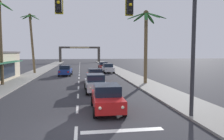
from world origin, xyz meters
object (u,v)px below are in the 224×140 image
object	(u,v)px
town_gateway_arch	(80,52)
palm_left_second	(0,28)
sedan_fifth_in_queue	(95,75)
sedan_parked_nearest_kerb	(108,68)
traffic_signal_mast	(134,20)
sedan_oncoming_far	(65,70)
sedan_parked_mid_kerb	(103,66)
sedan_lead_at_stop_bar	(107,98)
palm_left_third	(31,34)
palm_right_second	(146,34)
sedan_third_in_queue	(95,83)

from	to	relation	value
town_gateway_arch	palm_left_second	bearing A→B (deg)	-98.49
sedan_fifth_in_queue	sedan_parked_nearest_kerb	xyz separation A→B (m)	(3.17, 12.05, 0.00)
traffic_signal_mast	sedan_oncoming_far	xyz separation A→B (m)	(-5.25, 23.81, -4.57)
traffic_signal_mast	sedan_parked_mid_kerb	size ratio (longest dim) A/B	2.49
sedan_lead_at_stop_bar	sedan_parked_mid_kerb	bearing A→B (deg)	84.34
palm_left_third	palm_right_second	xyz separation A→B (m)	(15.84, -14.90, -1.03)
sedan_fifth_in_queue	sedan_oncoming_far	size ratio (longest dim) A/B	1.00
sedan_third_in_queue	sedan_parked_mid_kerb	bearing A→B (deg)	82.21
palm_right_second	sedan_parked_mid_kerb	bearing A→B (deg)	97.23
palm_left_second	town_gateway_arch	bearing A→B (deg)	81.51
town_gateway_arch	sedan_parked_nearest_kerb	bearing A→B (deg)	-83.10
sedan_oncoming_far	palm_left_third	xyz separation A→B (m)	(-5.91, 3.96, 5.97)
sedan_third_in_queue	sedan_parked_mid_kerb	distance (m)	25.51
palm_left_third	town_gateway_arch	bearing A→B (deg)	79.32
sedan_third_in_queue	palm_left_third	xyz separation A→B (m)	(-9.68, 18.85, 5.97)
sedan_parked_mid_kerb	palm_left_second	size ratio (longest dim) A/B	0.48
sedan_third_in_queue	town_gateway_arch	bearing A→B (deg)	91.49
palm_left_third	town_gateway_arch	world-z (taller)	palm_left_third
palm_left_third	town_gateway_arch	distance (m)	43.68
sedan_lead_at_stop_bar	sedan_third_in_queue	xyz separation A→B (m)	(-0.29, 6.69, 0.00)
sedan_fifth_in_queue	palm_left_second	xyz separation A→B (m)	(-10.47, -1.52, 5.52)
traffic_signal_mast	sedan_lead_at_stop_bar	distance (m)	5.22
sedan_parked_nearest_kerb	town_gateway_arch	bearing A→B (deg)	96.90
traffic_signal_mast	palm_left_second	world-z (taller)	palm_left_second
sedan_lead_at_stop_bar	town_gateway_arch	bearing A→B (deg)	91.59
sedan_parked_mid_kerb	palm_left_second	xyz separation A→B (m)	(-13.50, -20.10, 5.52)
sedan_lead_at_stop_bar	palm_left_second	bearing A→B (deg)	131.07
sedan_oncoming_far	palm_left_second	distance (m)	12.82
traffic_signal_mast	sedan_fifth_in_queue	world-z (taller)	traffic_signal_mast
sedan_oncoming_far	sedan_lead_at_stop_bar	bearing A→B (deg)	-79.35
sedan_oncoming_far	sedan_parked_nearest_kerb	bearing A→B (deg)	27.58
palm_left_third	palm_right_second	world-z (taller)	palm_left_third
sedan_fifth_in_queue	sedan_oncoming_far	xyz separation A→B (m)	(-4.19, 8.20, 0.00)
sedan_third_in_queue	palm_left_second	xyz separation A→B (m)	(-10.04, 5.17, 5.52)
palm_right_second	town_gateway_arch	bearing A→B (deg)	97.66
sedan_parked_nearest_kerb	palm_left_second	distance (m)	20.01
sedan_parked_mid_kerb	town_gateway_arch	distance (m)	36.89
sedan_lead_at_stop_bar	sedan_parked_nearest_kerb	xyz separation A→B (m)	(3.31, 25.43, 0.00)
sedan_third_in_queue	palm_right_second	world-z (taller)	palm_right_second
sedan_third_in_queue	sedan_parked_nearest_kerb	bearing A→B (deg)	79.13
sedan_lead_at_stop_bar	palm_right_second	bearing A→B (deg)	61.13
sedan_third_in_queue	sedan_fifth_in_queue	size ratio (longest dim) A/B	0.99
palm_left_third	town_gateway_arch	xyz separation A→B (m)	(8.07, 42.83, -2.93)
palm_left_second	town_gateway_arch	distance (m)	57.20
sedan_parked_mid_kerb	sedan_fifth_in_queue	bearing A→B (deg)	-99.26
palm_left_third	sedan_parked_mid_kerb	bearing A→B (deg)	26.04
sedan_oncoming_far	palm_right_second	distance (m)	15.57
sedan_oncoming_far	sedan_parked_nearest_kerb	xyz separation A→B (m)	(7.36, 3.85, 0.00)
sedan_lead_at_stop_bar	sedan_fifth_in_queue	size ratio (longest dim) A/B	0.99
sedan_fifth_in_queue	sedan_parked_mid_kerb	xyz separation A→B (m)	(3.03, 18.58, 0.00)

